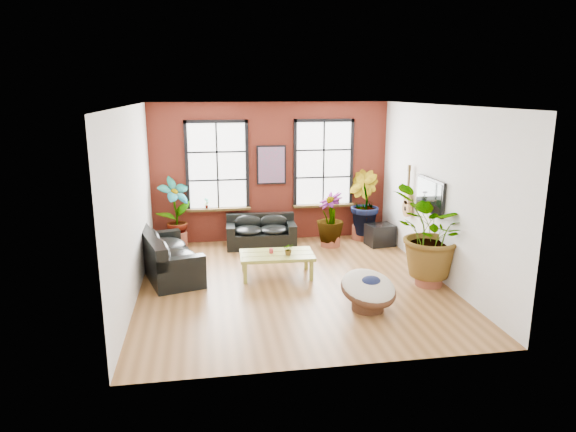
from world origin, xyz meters
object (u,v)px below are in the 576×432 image
sofa_left (166,256)px  coffee_table (277,256)px  papasan_chair (368,289)px  sofa_back (261,232)px

sofa_left → coffee_table: size_ratio=1.58×
coffee_table → papasan_chair: bearing=-53.1°
papasan_chair → sofa_back: bearing=92.3°
coffee_table → sofa_back: bearing=94.3°
sofa_back → papasan_chair: (1.43, -4.12, 0.03)m
sofa_left → coffee_table: sofa_left is taller
sofa_back → papasan_chair: size_ratio=1.40×
sofa_left → papasan_chair: (3.61, -2.39, -0.03)m
papasan_chair → coffee_table: bearing=107.9°
coffee_table → papasan_chair: papasan_chair is taller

